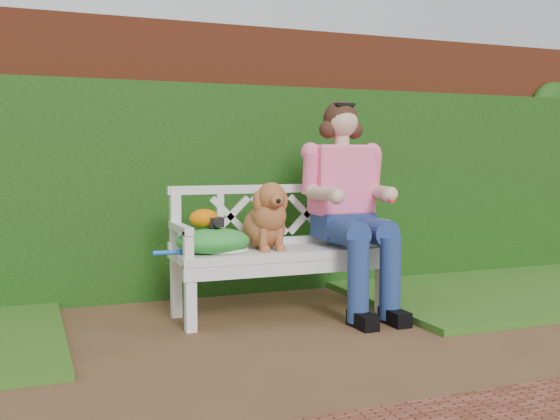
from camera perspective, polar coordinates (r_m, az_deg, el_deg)
name	(u,v)px	position (r m, az deg, el deg)	size (l,w,h in m)	color
ground	(273,352)	(3.85, -0.60, -12.30)	(60.00, 60.00, 0.00)	#553521
brick_wall	(192,160)	(5.50, -7.68, 4.36)	(10.00, 0.30, 2.20)	maroon
ivy_hedge	(199,191)	(5.29, -7.08, 1.65)	(10.00, 0.18, 1.70)	#2A6314
grass_right	(503,289)	(5.81, 18.85, -6.49)	(2.60, 2.00, 0.05)	#274F18
garden_bench	(280,282)	(4.67, 0.00, -6.25)	(1.58, 0.60, 0.48)	white
seated_woman	(345,203)	(4.78, 5.66, 0.58)	(0.66, 0.89, 1.57)	#E5557D
dog	(266,215)	(4.56, -1.26, -0.44)	(0.32, 0.43, 0.48)	#97502C
tennis_racket	(218,250)	(4.44, -5.44, -3.48)	(0.68, 0.28, 0.03)	silver
green_bag	(213,240)	(4.41, -5.84, -2.63)	(0.50, 0.39, 0.17)	#136620
camera_item	(215,222)	(4.40, -5.70, -1.07)	(0.10, 0.08, 0.07)	black
baseball_glove	(204,218)	(4.41, -6.64, -0.71)	(0.20, 0.14, 0.12)	#D26605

